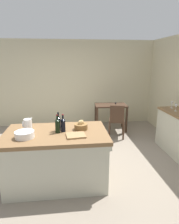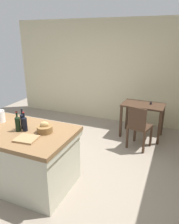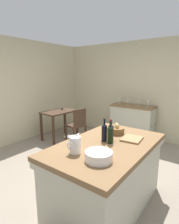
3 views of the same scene
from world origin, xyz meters
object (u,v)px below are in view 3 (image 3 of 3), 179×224
wooden_chair (77,124)px  wine_bottle_green (110,134)px  wash_bowl (99,156)px  wine_bottle_amber (104,132)px  island_table (106,173)px  wine_glass_left (138,102)px  writing_desk (59,116)px  pitcher (75,145)px  wine_glass_middle (128,101)px  side_cabinet (132,122)px  wine_bottle_dark (111,132)px  bread_basket (117,130)px  wine_glass_right (120,100)px  cutting_board (132,139)px  wine_glass_far_left (148,102)px

wooden_chair → wine_bottle_green: (-1.43, -1.78, 0.52)m
wash_bowl → wine_bottle_amber: 0.55m
island_table → wine_glass_left: bearing=13.6°
writing_desk → wine_glass_left: bearing=-56.2°
pitcher → wine_bottle_amber: 0.50m
wooden_chair → wine_glass_left: 1.68m
wine_glass_middle → pitcher: bearing=-165.9°
side_cabinet → pitcher: size_ratio=4.94×
writing_desk → wine_bottle_dark: size_ratio=3.22×
writing_desk → wash_bowl: 3.15m
island_table → side_cabinet: size_ratio=1.43×
wooden_chair → bread_basket: size_ratio=4.11×
wooden_chair → writing_desk: bearing=93.2°
writing_desk → wooden_chair: (0.03, -0.59, -0.15)m
side_cabinet → wooden_chair: size_ratio=1.27×
wine_bottle_green → wooden_chair: bearing=51.2°
writing_desk → wash_bowl: wash_bowl is taller
wine_bottle_dark → wine_bottle_amber: 0.09m
wooden_chair → pitcher: (-1.91, -1.61, 0.50)m
wine_bottle_dark → wine_glass_middle: (2.42, 0.88, 0.03)m
side_cabinet → wine_glass_right: (0.01, 0.40, 0.57)m
cutting_board → wine_bottle_amber: bearing=134.5°
writing_desk → wine_glass_right: wine_glass_right is taller
wine_glass_left → wash_bowl: bearing=-165.3°
wine_bottle_green → wine_glass_left: 2.63m
side_cabinet → wine_bottle_amber: (-2.55, -0.70, 0.55)m
pitcher → wine_bottle_green: size_ratio=0.78×
writing_desk → wash_bowl: (-1.87, -2.51, 0.30)m
bread_basket → wine_glass_right: 2.45m
wooden_chair → wine_glass_left: bearing=-45.3°
cutting_board → wine_glass_middle: wine_glass_middle is taller
wine_bottle_green → wine_glass_left: (2.55, 0.65, 0.02)m
wooden_chair → wine_bottle_green: bearing=-128.8°
wine_bottle_dark → wine_glass_right: bearing=24.9°
side_cabinet → wine_bottle_amber: wine_bottle_amber is taller
wine_bottle_dark → wooden_chair: bearing=52.3°
pitcher → wine_glass_left: pitcher is taller
island_table → wine_glass_far_left: (2.59, 0.38, 0.57)m
pitcher → wine_bottle_green: bearing=-19.0°
island_table → wooden_chair: size_ratio=1.81×
cutting_board → side_cabinet: bearing=23.0°
bread_basket → wine_bottle_green: wine_bottle_green is taller
cutting_board → wine_bottle_dark: size_ratio=0.98×
island_table → wash_bowl: bearing=-159.1°
wine_glass_left → wine_glass_right: size_ratio=1.01×
wine_bottle_dark → wine_bottle_green: size_ratio=0.97×
wine_glass_right → bread_basket: bearing=-153.6°
wine_bottle_dark → wash_bowl: bearing=-161.7°
wooden_chair → wash_bowl: bearing=-134.7°
wine_glass_middle → bread_basket: bearing=-159.2°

